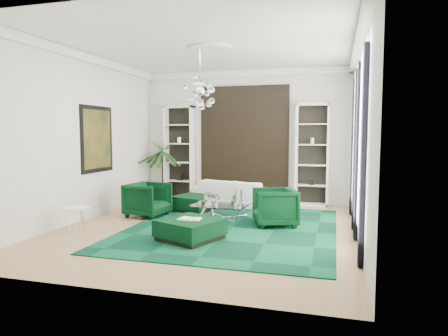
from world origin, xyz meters
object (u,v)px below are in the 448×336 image
(coffee_table, at_px, (223,212))
(ottoman_front, at_px, (190,230))
(armchair_left, at_px, (148,200))
(side_table, at_px, (78,220))
(palm, at_px, (163,160))
(ottoman_side, at_px, (194,203))
(armchair_right, at_px, (275,207))
(sofa, at_px, (235,192))

(coffee_table, relative_size, ottoman_front, 1.20)
(armchair_left, bearing_deg, side_table, 168.53)
(palm, bearing_deg, ottoman_side, -44.08)
(side_table, bearing_deg, coffee_table, 35.36)
(armchair_right, distance_m, coffee_table, 1.22)
(armchair_left, distance_m, armchair_right, 3.08)
(ottoman_side, bearing_deg, armchair_left, -132.14)
(ottoman_side, bearing_deg, coffee_table, -41.71)
(coffee_table, bearing_deg, sofa, 96.46)
(armchair_left, distance_m, ottoman_side, 1.27)
(coffee_table, height_order, side_table, side_table)
(armchair_right, height_order, ottoman_side, armchair_right)
(ottoman_side, bearing_deg, sofa, 54.82)
(sofa, xyz_separation_m, palm, (-2.33, 0.33, 0.85))
(sofa, distance_m, palm, 2.50)
(ottoman_front, distance_m, palm, 4.90)
(coffee_table, bearing_deg, side_table, -144.64)
(ottoman_front, relative_size, palm, 0.42)
(ottoman_side, xyz_separation_m, side_table, (-1.50, -2.73, 0.05))
(sofa, relative_size, ottoman_front, 2.39)
(coffee_table, relative_size, ottoman_side, 1.33)
(sofa, height_order, armchair_right, armchair_right)
(armchair_right, bearing_deg, ottoman_front, -59.45)
(sofa, distance_m, ottoman_side, 1.41)
(armchair_right, xyz_separation_m, ottoman_side, (-2.23, 1.07, -0.21))
(ottoman_side, height_order, palm, palm)
(ottoman_side, bearing_deg, ottoman_front, -71.57)
(armchair_left, relative_size, palm, 0.37)
(sofa, xyz_separation_m, side_table, (-2.30, -3.87, -0.10))
(armchair_left, bearing_deg, palm, 24.43)
(coffee_table, relative_size, side_table, 2.31)
(ottoman_front, distance_m, side_table, 2.39)
(sofa, distance_m, armchair_left, 2.65)
(sofa, bearing_deg, side_table, 72.34)
(ottoman_side, bearing_deg, armchair_right, -25.71)
(side_table, bearing_deg, armchair_right, 23.88)
(armchair_right, height_order, coffee_table, armchair_right)
(coffee_table, height_order, ottoman_front, coffee_table)
(coffee_table, distance_m, side_table, 3.11)
(ottoman_side, xyz_separation_m, palm, (-1.52, 1.47, 1.00))
(armchair_left, height_order, palm, palm)
(ottoman_side, xyz_separation_m, ottoman_front, (0.89, -2.67, 0.00))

